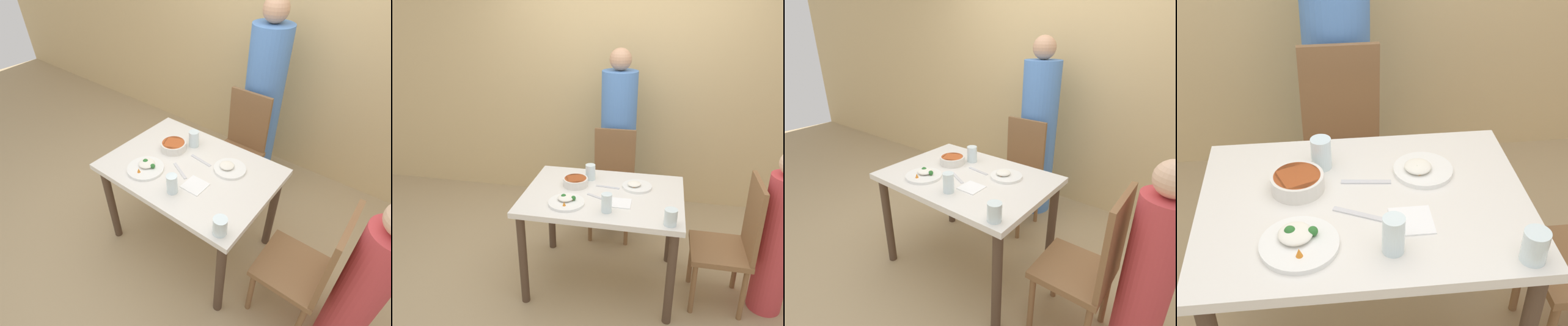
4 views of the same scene
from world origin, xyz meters
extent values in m
plane|color=tan|center=(0.00, 0.00, 0.00)|extent=(10.00, 10.00, 0.00)
cube|color=tan|center=(0.00, 1.50, 1.35)|extent=(10.00, 0.06, 2.70)
cube|color=silver|center=(0.00, 0.00, 0.75)|extent=(1.14, 0.82, 0.04)
cylinder|color=#4C3828|center=(-0.51, -0.35, 0.36)|extent=(0.06, 0.06, 0.73)
cylinder|color=#4C3828|center=(0.51, -0.35, 0.36)|extent=(0.06, 0.06, 0.73)
cylinder|color=#4C3828|center=(-0.51, 0.35, 0.36)|extent=(0.06, 0.06, 0.73)
cylinder|color=#4C3828|center=(0.51, 0.35, 0.36)|extent=(0.06, 0.06, 0.73)
cube|color=brown|center=(-0.04, 0.68, 0.43)|extent=(0.40, 0.40, 0.04)
cube|color=brown|center=(-0.04, 0.86, 0.72)|extent=(0.38, 0.03, 0.53)
cylinder|color=brown|center=(-0.20, 0.51, 0.21)|extent=(0.04, 0.04, 0.41)
cylinder|color=brown|center=(0.13, 0.51, 0.21)|extent=(0.04, 0.04, 0.41)
cylinder|color=brown|center=(-0.20, 0.84, 0.21)|extent=(0.04, 0.04, 0.41)
cylinder|color=brown|center=(0.13, 0.84, 0.21)|extent=(0.04, 0.04, 0.41)
cube|color=brown|center=(0.84, -0.06, 0.43)|extent=(0.40, 0.40, 0.04)
cube|color=brown|center=(1.03, -0.06, 0.72)|extent=(0.03, 0.38, 0.53)
cylinder|color=brown|center=(0.68, 0.11, 0.21)|extent=(0.04, 0.04, 0.41)
cylinder|color=brown|center=(0.68, -0.22, 0.21)|extent=(0.04, 0.04, 0.41)
cylinder|color=brown|center=(1.01, 0.11, 0.21)|extent=(0.04, 0.04, 0.41)
cylinder|color=brown|center=(1.01, -0.22, 0.21)|extent=(0.04, 0.04, 0.41)
cylinder|color=#5184D1|center=(-0.04, 1.09, 0.74)|extent=(0.34, 0.34, 1.47)
sphere|color=tan|center=(-0.04, 1.09, 1.58)|extent=(0.20, 0.20, 0.20)
cylinder|color=#C63D42|center=(1.20, -0.06, 0.52)|extent=(0.23, 0.23, 1.04)
cylinder|color=silver|center=(-0.23, 0.09, 0.80)|extent=(0.19, 0.19, 0.06)
cylinder|color=#BC5123|center=(-0.23, 0.09, 0.82)|extent=(0.17, 0.17, 0.01)
cylinder|color=white|center=(-0.22, -0.21, 0.78)|extent=(0.25, 0.25, 0.02)
ellipsoid|color=white|center=(-0.23, -0.18, 0.80)|extent=(0.11, 0.11, 0.03)
cone|color=orange|center=(-0.19, -0.18, 0.80)|extent=(0.01, 0.01, 0.02)
sphere|color=#2D702D|center=(-0.18, -0.18, 0.80)|extent=(0.03, 0.03, 0.03)
cone|color=orange|center=(-0.22, -0.27, 0.80)|extent=(0.02, 0.02, 0.03)
sphere|color=#2D702D|center=(-0.25, -0.18, 0.80)|extent=(0.04, 0.04, 0.04)
cylinder|color=white|center=(0.23, 0.14, 0.78)|extent=(0.22, 0.22, 0.02)
ellipsoid|color=white|center=(0.21, 0.14, 0.80)|extent=(0.10, 0.10, 0.03)
sphere|color=#2D702D|center=(0.20, 0.12, 0.80)|extent=(0.03, 0.03, 0.03)
cone|color=orange|center=(0.21, 0.11, 0.79)|extent=(0.02, 0.02, 0.02)
cylinder|color=silver|center=(0.48, -0.34, 0.82)|extent=(0.08, 0.08, 0.11)
cylinder|color=silver|center=(0.06, -0.25, 0.83)|extent=(0.07, 0.07, 0.13)
cylinder|color=silver|center=(-0.14, 0.22, 0.83)|extent=(0.08, 0.08, 0.12)
cube|color=white|center=(0.14, -0.13, 0.77)|extent=(0.14, 0.14, 0.01)
cube|color=silver|center=(-0.03, -0.07, 0.77)|extent=(0.17, 0.10, 0.01)
cube|color=silver|center=(0.02, 0.10, 0.77)|extent=(0.18, 0.04, 0.01)
camera|label=1|loc=(1.02, -1.25, 2.10)|focal=28.00mm
camera|label=2|loc=(0.39, -2.44, 2.03)|focal=35.00mm
camera|label=3|loc=(1.27, -1.46, 1.68)|focal=28.00mm
camera|label=4|loc=(-0.13, -1.46, 1.94)|focal=50.00mm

